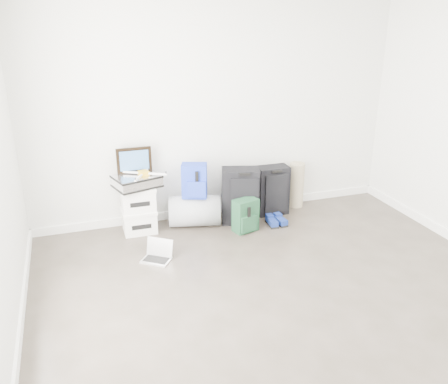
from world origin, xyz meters
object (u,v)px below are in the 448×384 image
object	(u,v)px
boxes_stack	(139,209)
laptop	(158,255)
carry_on	(272,190)
duffel_bag	(195,211)
large_suitcase	(241,196)
briefcase	(137,181)

from	to	relation	value
boxes_stack	laptop	distance (m)	0.76
carry_on	duffel_bag	bearing A→B (deg)	-177.42
large_suitcase	boxes_stack	bearing A→B (deg)	-169.43
boxes_stack	laptop	bearing A→B (deg)	-84.08
briefcase	laptop	world-z (taller)	briefcase
duffel_bag	carry_on	distance (m)	1.03
carry_on	laptop	xyz separation A→B (m)	(-1.61, -0.72, -0.26)
boxes_stack	laptop	size ratio (longest dim) A/B	1.56
boxes_stack	laptop	xyz separation A→B (m)	(0.07, -0.72, -0.23)
duffel_bag	boxes_stack	bearing A→B (deg)	-169.17
carry_on	boxes_stack	bearing A→B (deg)	-179.43
duffel_bag	large_suitcase	size ratio (longest dim) A/B	0.89
boxes_stack	duffel_bag	world-z (taller)	boxes_stack
large_suitcase	carry_on	size ratio (longest dim) A/B	1.10
boxes_stack	large_suitcase	bearing A→B (deg)	-5.68
carry_on	laptop	distance (m)	1.78
briefcase	large_suitcase	distance (m)	1.24
boxes_stack	briefcase	distance (m)	0.35
carry_on	laptop	bearing A→B (deg)	-155.26
boxes_stack	large_suitcase	size ratio (longest dim) A/B	0.82
boxes_stack	duffel_bag	distance (m)	0.66
large_suitcase	briefcase	bearing A→B (deg)	-169.43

